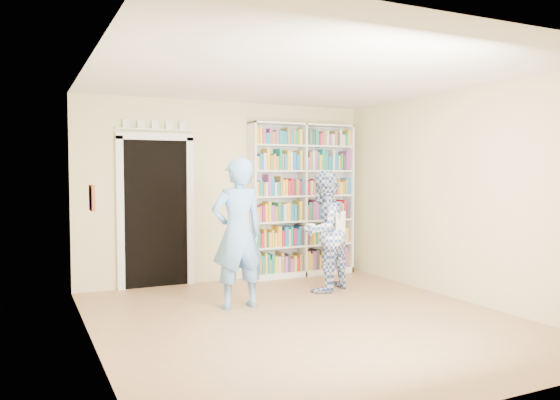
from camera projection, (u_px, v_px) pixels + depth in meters
floor at (306, 320)px, 6.09m from camera, size 5.00×5.00×0.00m
ceiling at (307, 76)px, 5.95m from camera, size 5.00×5.00×0.00m
wall_back at (228, 192)px, 8.27m from camera, size 4.50×0.00×4.50m
wall_left at (92, 204)px, 5.05m from camera, size 0.00×5.00×5.00m
wall_right at (461, 195)px, 6.99m from camera, size 0.00×5.00×5.00m
bookshelf at (302, 199)px, 8.65m from camera, size 1.75×0.33×2.41m
doorway at (156, 205)px, 7.78m from camera, size 1.10×0.08×2.43m
wall_art at (92, 198)px, 5.23m from camera, size 0.03×0.25×0.25m
man_blue at (238, 233)px, 6.58m from camera, size 0.67×0.45×1.82m
man_plaid at (323, 231)px, 7.52m from camera, size 1.00×0.92×1.66m
paper_sheet at (341, 222)px, 7.38m from camera, size 0.19×0.08×0.29m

